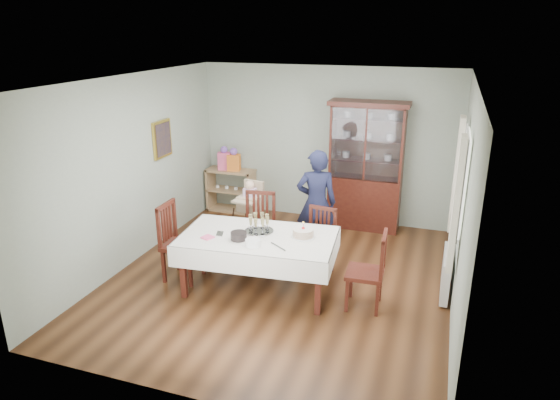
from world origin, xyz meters
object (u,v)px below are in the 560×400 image
at_px(dining_table, 258,262).
at_px(champagne_tray, 259,227).
at_px(chair_end_right, 366,285).
at_px(gift_bag_orange, 234,160).
at_px(chair_far_right, 317,255).
at_px(chair_end_left, 182,257).
at_px(china_cabinet, 366,164).
at_px(gift_bag_pink, 224,159).
at_px(woman, 316,203).
at_px(birthday_cake, 303,233).
at_px(high_chair, 251,218).
at_px(chair_far_left, 258,242).
at_px(sideboard, 231,190).

height_order(dining_table, champagne_tray, champagne_tray).
distance_m(chair_end_right, gift_bag_orange, 3.95).
height_order(dining_table, gift_bag_orange, gift_bag_orange).
relative_size(chair_far_right, chair_end_left, 0.88).
xyz_separation_m(china_cabinet, champagne_tray, (-0.97, -2.48, -0.29)).
xyz_separation_m(gift_bag_pink, gift_bag_orange, (0.19, 0.00, -0.01)).
bearing_deg(gift_bag_orange, dining_table, -60.43).
xyz_separation_m(chair_end_right, woman, (-0.99, 1.29, 0.52)).
distance_m(woman, birthday_cake, 1.16).
height_order(high_chair, champagne_tray, high_chair).
relative_size(china_cabinet, chair_far_left, 2.10).
height_order(sideboard, chair_far_left, chair_far_left).
xyz_separation_m(woman, gift_bag_pink, (-2.10, 1.31, 0.18)).
height_order(champagne_tray, birthday_cake, champagne_tray).
bearing_deg(sideboard, china_cabinet, -0.49).
distance_m(high_chair, gift_bag_orange, 1.58).
relative_size(woman, gift_bag_orange, 3.86).
height_order(chair_far_right, chair_end_right, chair_end_right).
bearing_deg(sideboard, woman, -33.69).
bearing_deg(high_chair, chair_end_left, -98.03).
bearing_deg(sideboard, chair_end_right, -41.37).
distance_m(chair_far_left, birthday_cake, 1.17).
height_order(chair_end_right, gift_bag_pink, gift_bag_pink).
relative_size(chair_end_left, gift_bag_orange, 2.54).
bearing_deg(dining_table, gift_bag_orange, 119.57).
distance_m(chair_end_right, champagne_tray, 1.55).
height_order(chair_end_right, gift_bag_orange, gift_bag_orange).
bearing_deg(champagne_tray, chair_far_left, 112.82).
bearing_deg(china_cabinet, gift_bag_pink, 179.97).
relative_size(chair_end_right, high_chair, 0.96).
distance_m(china_cabinet, chair_far_left, 2.37).
bearing_deg(chair_far_left, birthday_cake, -42.67).
bearing_deg(high_chair, champagne_tray, -54.46).
height_order(chair_far_right, chair_end_left, chair_end_left).
bearing_deg(chair_far_right, gift_bag_orange, 144.99).
xyz_separation_m(chair_end_left, gift_bag_orange, (-0.37, 2.67, 0.67)).
xyz_separation_m(chair_far_left, gift_bag_pink, (-1.37, 1.85, 0.69)).
distance_m(woman, gift_bag_orange, 2.32).
bearing_deg(gift_bag_pink, chair_end_left, -78.06).
distance_m(chair_far_left, gift_bag_orange, 2.30).
height_order(chair_end_right, woman, woman).
bearing_deg(china_cabinet, chair_far_left, -123.82).
relative_size(chair_end_right, champagne_tray, 2.60).
relative_size(chair_end_left, gift_bag_pink, 2.45).
bearing_deg(gift_bag_orange, champagne_tray, -59.79).
distance_m(champagne_tray, birthday_cake, 0.60).
height_order(sideboard, chair_end_right, chair_end_right).
bearing_deg(gift_bag_orange, woman, -34.42).
distance_m(sideboard, birthday_cake, 3.29).
bearing_deg(champagne_tray, chair_far_right, 39.35).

